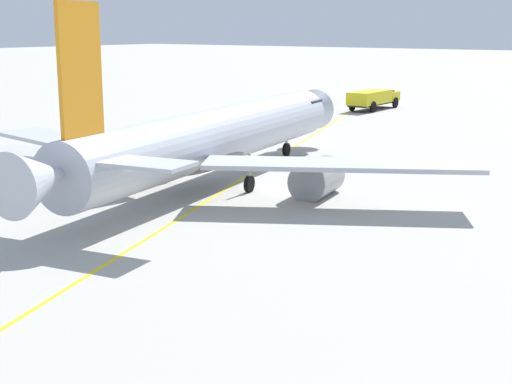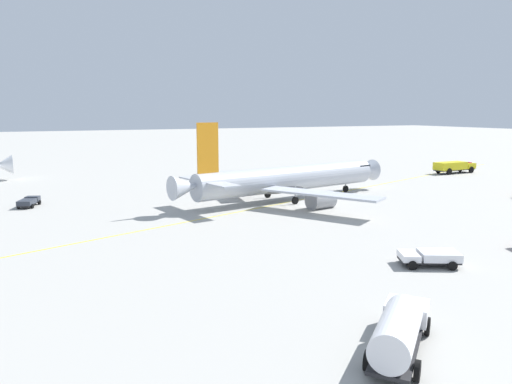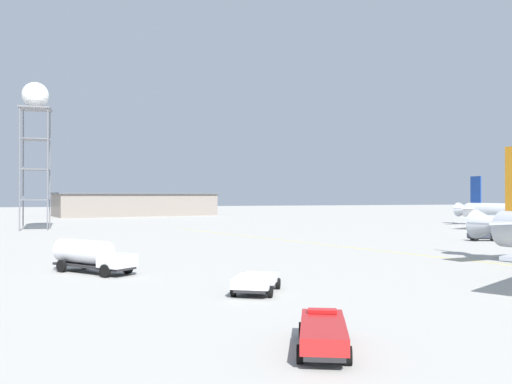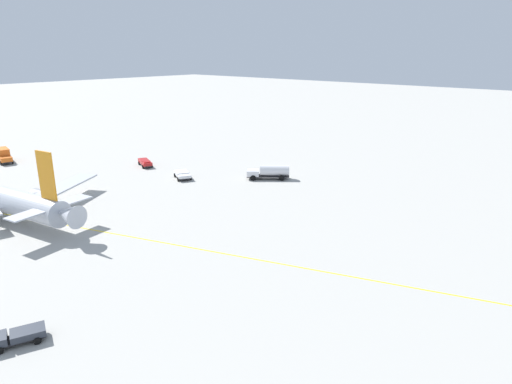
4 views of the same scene
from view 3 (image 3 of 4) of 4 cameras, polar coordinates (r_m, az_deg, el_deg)
The scene contains 6 objects.
ops_pickup_truck at distance 24.41m, azimuth 7.16°, elevation -14.62°, with size 3.98×6.04×1.41m.
fuel_tanker_truck at distance 49.66m, azimuth -17.19°, elevation -6.41°, with size 7.23×7.91×2.87m.
baggage_truck_truck at distance 87.20m, azimuth 23.09°, elevation -4.33°, with size 4.75×3.28×1.22m.
pushback_tug_truck at distance 37.85m, azimuth 0.01°, elevation -9.49°, with size 4.55×5.61×1.30m.
radar_tower at distance 115.00m, azimuth -22.41°, elevation 8.57°, with size 5.78×5.78×29.00m.
terminal_shed at distance 182.29m, azimuth -12.62°, elevation -1.26°, with size 55.11×31.04×7.67m.
Camera 3 is at (-38.63, -28.95, 6.83)m, focal length 37.61 mm.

